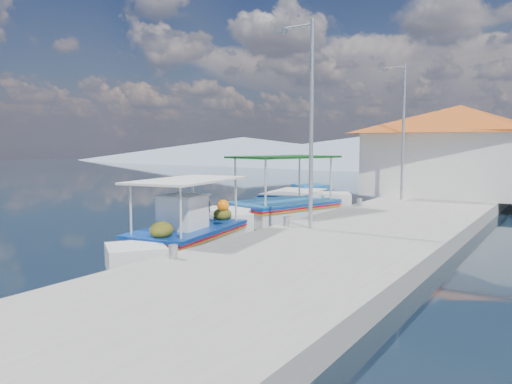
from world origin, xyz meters
The scene contains 9 objects.
ground centered at (0.00, 0.00, 0.00)m, with size 160.00×160.00×0.00m, color black.
quay centered at (5.90, 6.00, 0.25)m, with size 5.00×44.00×0.50m, color gray.
bollards centered at (3.80, 5.25, 0.65)m, with size 0.20×17.20×0.30m.
main_caique centered at (1.95, -0.30, 0.43)m, with size 2.68×6.66×2.22m.
caique_green_canopy centered at (1.65, 5.63, 0.42)m, with size 3.65×7.18×2.81m.
caique_blue_hull centered at (0.27, 9.07, 0.33)m, with size 2.81×6.83×1.23m.
harbor_building centered at (6.20, 15.00, 2.78)m, with size 10.49×10.49×4.40m.
lamp_post_near centered at (4.51, 2.00, 3.85)m, with size 1.21×0.14×6.00m.
lamp_post_far centered at (4.51, 11.00, 3.85)m, with size 1.21×0.14×6.00m.
Camera 1 is at (11.02, -10.81, 2.96)m, focal length 34.43 mm.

